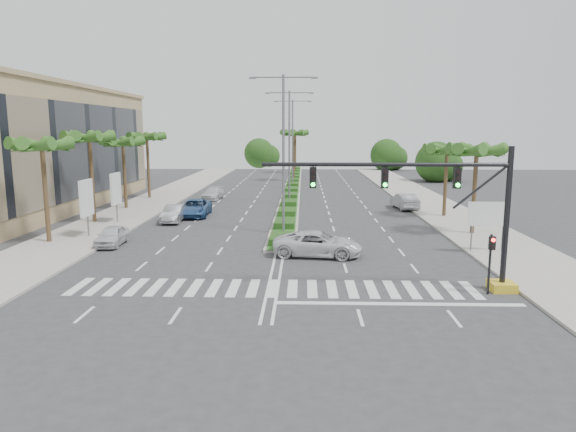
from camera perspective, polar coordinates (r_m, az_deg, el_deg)
name	(u,v)px	position (r m, az deg, el deg)	size (l,w,h in m)	color
ground	(273,288)	(26.34, -1.70, -8.05)	(160.00, 160.00, 0.00)	#333335
footpath_right	(458,220)	(47.74, 18.35, -0.44)	(6.00, 120.00, 0.15)	gray
footpath_left	(118,218)	(48.71, -18.38, -0.25)	(6.00, 120.00, 0.15)	gray
median	(292,188)	(70.51, 0.49, 3.16)	(2.20, 75.00, 0.20)	gray
median_grass	(292,187)	(70.50, 0.49, 3.25)	(1.80, 75.00, 0.04)	#21531C
building	(30,150)	(58.04, -26.77, 6.61)	(12.00, 36.00, 12.00)	tan
signal_gantry	(460,223)	(26.61, 18.62, -0.70)	(12.60, 1.20, 7.20)	gold
pedestrian_signal	(491,254)	(26.68, 21.61, -3.95)	(0.28, 0.36, 3.00)	black
direction_sign	(488,216)	(35.58, 21.37, -0.02)	(2.70, 0.11, 3.40)	slate
billboard_near	(86,198)	(40.69, -21.49, 1.83)	(0.18, 2.10, 4.35)	slate
billboard_far	(116,189)	(46.22, -18.59, 2.85)	(0.18, 2.10, 4.35)	slate
palm_left_near	(42,149)	(39.44, -25.66, 6.77)	(4.57, 4.68, 7.55)	brown
palm_left_mid	(90,140)	(46.69, -21.19, 7.83)	(4.57, 4.68, 7.95)	brown
palm_left_far	(123,145)	(54.17, -17.87, 7.55)	(4.57, 4.68, 7.35)	brown
palm_left_end	(147,139)	(61.76, -15.40, 8.22)	(4.57, 4.68, 7.75)	brown
palm_right_near	(477,154)	(41.19, 20.22, 6.53)	(4.57, 4.68, 7.05)	brown
palm_right_far	(447,153)	(48.85, 17.25, 6.73)	(4.57, 4.68, 6.75)	brown
palm_median_a	(294,135)	(80.08, 0.65, 8.99)	(4.57, 4.68, 8.05)	brown
palm_median_b	(295,134)	(95.07, 0.83, 9.08)	(4.57, 4.68, 8.05)	brown
streetlight_near	(283,145)	(39.10, -0.51, 7.86)	(5.10, 0.25, 12.00)	slate
streetlight_mid	(289,141)	(55.09, 0.15, 8.36)	(5.10, 0.25, 12.00)	slate
streetlight_far	(293,138)	(71.08, 0.51, 8.63)	(5.10, 0.25, 12.00)	slate
car_parked_a	(112,236)	(37.77, -18.98, -2.10)	(1.59, 3.95, 1.35)	silver
car_parked_b	(174,214)	(45.96, -12.56, 0.27)	(1.54, 4.41, 1.45)	#A2A2A6
car_parked_c	(195,208)	(48.53, -10.32, 0.89)	(2.58, 5.59, 1.55)	#294E7F
car_parked_d	(213,193)	(60.16, -8.32, 2.50)	(1.88, 4.63, 1.34)	silver
car_crossing	(318,244)	(32.77, 3.33, -3.12)	(2.60, 5.63, 1.56)	silver
car_right	(404,201)	(53.41, 12.81, 1.61)	(1.69, 4.85, 1.60)	#A2A1A6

